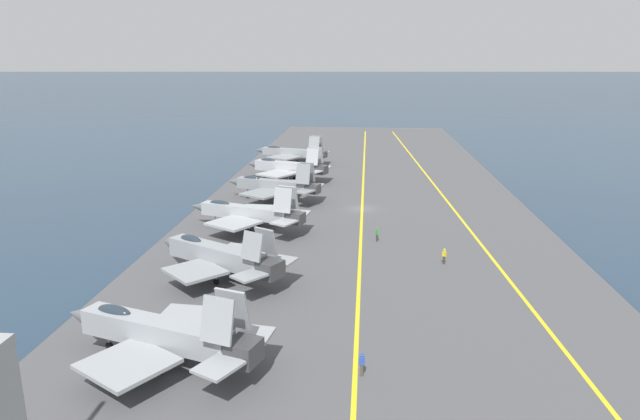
# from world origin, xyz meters

# --- Properties ---
(ground_plane) EXTENTS (2000.00, 2000.00, 0.00)m
(ground_plane) POSITION_xyz_m (0.00, 0.00, 0.00)
(ground_plane) COLOR #23384C
(carrier_deck) EXTENTS (206.17, 48.83, 0.40)m
(carrier_deck) POSITION_xyz_m (0.00, 0.00, 0.20)
(carrier_deck) COLOR #4C4C4F
(carrier_deck) RESTS_ON ground
(deck_stripe_foul_line) EXTENTS (185.29, 10.76, 0.01)m
(deck_stripe_foul_line) POSITION_xyz_m (0.00, -13.43, 0.40)
(deck_stripe_foul_line) COLOR yellow
(deck_stripe_foul_line) RESTS_ON carrier_deck
(deck_stripe_centerline) EXTENTS (185.56, 0.36, 0.01)m
(deck_stripe_centerline) POSITION_xyz_m (0.00, 0.00, 0.40)
(deck_stripe_centerline) COLOR yellow
(deck_stripe_centerline) RESTS_ON carrier_deck
(parked_jet_nearest) EXTENTS (12.91, 16.68, 6.35)m
(parked_jet_nearest) POSITION_xyz_m (-45.46, 14.05, 2.78)
(parked_jet_nearest) COLOR #93999E
(parked_jet_nearest) RESTS_ON carrier_deck
(parked_jet_second) EXTENTS (12.61, 15.66, 6.04)m
(parked_jet_second) POSITION_xyz_m (-29.05, 14.01, 2.86)
(parked_jet_second) COLOR gray
(parked_jet_second) RESTS_ON carrier_deck
(parked_jet_third) EXTENTS (12.62, 16.46, 6.24)m
(parked_jet_third) POSITION_xyz_m (-12.51, 14.45, 2.83)
(parked_jet_third) COLOR #9EA3A8
(parked_jet_third) RESTS_ON carrier_deck
(parked_jet_fourth) EXTENTS (13.36, 15.80, 6.34)m
(parked_jet_fourth) POSITION_xyz_m (3.49, 13.58, 2.88)
(parked_jet_fourth) COLOR gray
(parked_jet_fourth) RESTS_ON carrier_deck
(parked_jet_fifth) EXTENTS (14.17, 16.06, 6.39)m
(parked_jet_fifth) POSITION_xyz_m (18.56, 13.65, 2.96)
(parked_jet_fifth) COLOR #A8AAAF
(parked_jet_fifth) RESTS_ON carrier_deck
(parked_jet_sixth) EXTENTS (12.71, 16.47, 6.12)m
(parked_jet_sixth) POSITION_xyz_m (35.85, 15.11, 2.82)
(parked_jet_sixth) COLOR gray
(parked_jet_sixth) RESTS_ON carrier_deck
(crew_green_vest) EXTENTS (0.42, 0.32, 1.76)m
(crew_green_vest) POSITION_xyz_m (-15.53, -1.96, 1.37)
(crew_green_vest) COLOR #383328
(crew_green_vest) RESTS_ON carrier_deck
(crew_yellow_vest) EXTENTS (0.45, 0.46, 1.72)m
(crew_yellow_vest) POSITION_xyz_m (-22.90, -9.02, 1.35)
(crew_yellow_vest) COLOR #383328
(crew_yellow_vest) RESTS_ON carrier_deck
(crew_blue_vest) EXTENTS (0.28, 0.39, 1.79)m
(crew_blue_vest) POSITION_xyz_m (-46.07, -0.46, 1.38)
(crew_blue_vest) COLOR #4C473D
(crew_blue_vest) RESTS_ON carrier_deck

